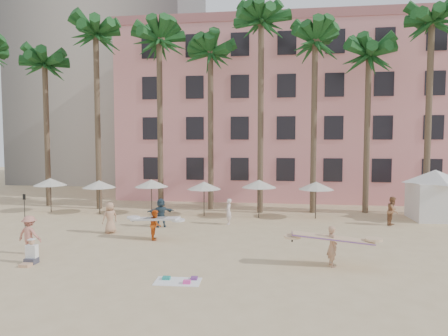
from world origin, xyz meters
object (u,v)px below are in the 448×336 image
carrier_white (155,224)px  carrier_yellow (332,243)px  pink_hotel (304,116)px  cabana (435,190)px

carrier_white → carrier_yellow: bearing=-21.4°
pink_hotel → carrier_yellow: pink_hotel is taller
carrier_white → cabana: bearing=24.3°
cabana → carrier_yellow: size_ratio=1.31×
cabana → carrier_yellow: cabana is taller
cabana → carrier_white: (-17.60, -7.93, -1.17)m
pink_hotel → cabana: (8.15, -12.72, -5.93)m
cabana → carrier_yellow: bearing=-126.3°
cabana → pink_hotel: bearing=122.7°
pink_hotel → carrier_white: size_ratio=12.51×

